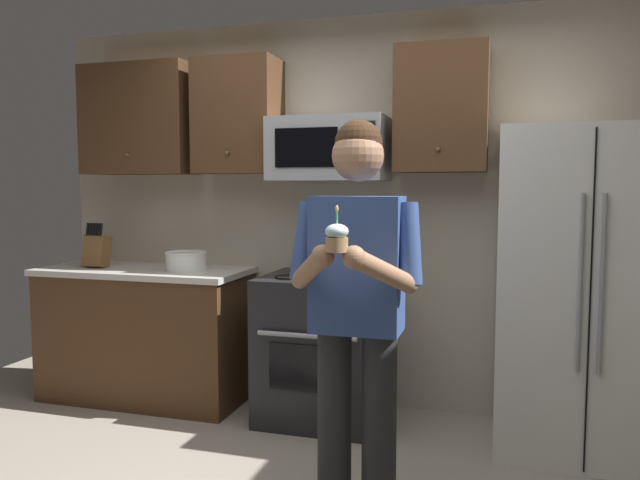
% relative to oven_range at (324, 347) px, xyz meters
% --- Properties ---
extents(wall_back, '(4.40, 0.10, 2.60)m').
position_rel_oven_range_xyz_m(wall_back, '(0.15, 0.39, 0.84)').
color(wall_back, '#B7AD99').
rests_on(wall_back, ground).
extents(oven_range, '(0.76, 0.70, 0.93)m').
position_rel_oven_range_xyz_m(oven_range, '(0.00, 0.00, 0.00)').
color(oven_range, black).
rests_on(oven_range, ground).
extents(microwave, '(0.74, 0.41, 0.40)m').
position_rel_oven_range_xyz_m(microwave, '(0.00, 0.12, 1.26)').
color(microwave, '#9EA0A5').
extents(refrigerator, '(0.90, 0.75, 1.80)m').
position_rel_oven_range_xyz_m(refrigerator, '(1.50, -0.04, 0.44)').
color(refrigerator, white).
rests_on(refrigerator, ground).
extents(cabinet_row_upper, '(2.78, 0.36, 0.76)m').
position_rel_oven_range_xyz_m(cabinet_row_upper, '(-0.57, 0.17, 1.49)').
color(cabinet_row_upper, '#4C301C').
extents(counter_left, '(1.44, 0.66, 0.92)m').
position_rel_oven_range_xyz_m(counter_left, '(-1.30, 0.02, 0.00)').
color(counter_left, '#4C301C').
rests_on(counter_left, ground).
extents(knife_block, '(0.16, 0.15, 0.32)m').
position_rel_oven_range_xyz_m(knife_block, '(-1.65, -0.03, 0.58)').
color(knife_block, brown).
rests_on(knife_block, counter_left).
extents(bowl_large_white, '(0.28, 0.28, 0.13)m').
position_rel_oven_range_xyz_m(bowl_large_white, '(-0.95, -0.02, 0.53)').
color(bowl_large_white, white).
rests_on(bowl_large_white, counter_left).
extents(person, '(0.60, 0.48, 1.76)m').
position_rel_oven_range_xyz_m(person, '(0.48, -1.16, 0.53)').
color(person, '#262628').
rests_on(person, ground).
extents(cupcake, '(0.09, 0.09, 0.17)m').
position_rel_oven_range_xyz_m(cupcake, '(0.48, -1.49, 0.83)').
color(cupcake, '#A87F56').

